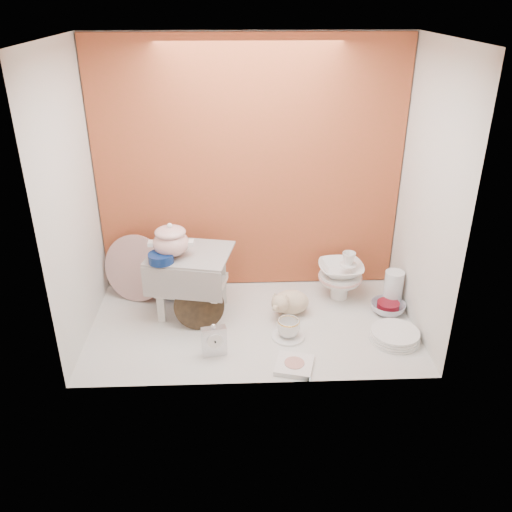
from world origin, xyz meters
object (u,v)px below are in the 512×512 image
Objects in this scene: plush_pig at (291,302)px; mantel_clock at (214,340)px; crystal_bowl at (388,308)px; blue_white_vase at (175,274)px; dinner_plate_stack at (395,335)px; floral_platter at (136,268)px; soup_tureen at (171,240)px; gold_rim_teacup at (288,328)px; step_stool at (192,282)px; porcelain_tower at (340,275)px.

mantel_clock is at bearing -162.50° from plush_pig.
blue_white_vase is at bearing 168.01° from crystal_bowl.
blue_white_vase is 1.34m from dinner_plate_stack.
floral_platter is 2.03× the size of crystal_bowl.
dinner_plate_stack is (1.19, -0.30, -0.45)m from soup_tureen.
blue_white_vase is at bearing 155.99° from dinner_plate_stack.
gold_rim_teacup is 0.64m from crystal_bowl.
mantel_clock is at bearing -60.75° from step_stool.
blue_white_vase is 0.89× the size of porcelain_tower.
soup_tureen is 0.77m from plush_pig.
floral_platter is (-0.35, 0.17, 0.01)m from step_stool.
gold_rim_teacup is 0.62× the size of crystal_bowl.
floral_platter is (-0.25, 0.22, -0.28)m from soup_tureen.
floral_platter is 1.32× the size of porcelain_tower.
dinner_plate_stack is (0.53, -0.29, -0.05)m from plush_pig.
crystal_bowl is (1.23, -0.02, -0.45)m from soup_tureen.
porcelain_tower reaches higher than dinner_plate_stack.
soup_tureen reaches higher than gold_rim_teacup.
step_stool is at bearing -172.05° from porcelain_tower.
crystal_bowl is (1.48, -0.24, -0.17)m from floral_platter.
gold_rim_teacup reaches higher than crystal_bowl.
step_stool is at bearing 24.06° from soup_tureen.
floral_platter is at bearing 165.02° from step_stool.
gold_rim_teacup is at bearing -130.34° from porcelain_tower.
blue_white_vase is (0.23, 0.03, -0.06)m from floral_platter.
gold_rim_teacup is (0.62, -0.25, -0.42)m from soup_tureen.
plush_pig is at bearing 151.32° from dinner_plate_stack.
blue_white_vase is 0.82m from gold_rim_teacup.
floral_platter reaches higher than step_stool.
step_stool is at bearing 95.91° from mantel_clock.
crystal_bowl is at bearing -9.22° from floral_platter.
step_stool is at bearing 151.25° from gold_rim_teacup.
mantel_clock reaches higher than crystal_bowl.
mantel_clock is 0.97m from dinner_plate_stack.
porcelain_tower is (0.98, 0.17, -0.33)m from soup_tureen.
plush_pig is (0.66, -0.01, -0.40)m from soup_tureen.
step_stool is at bearing 176.71° from crystal_bowl.
plush_pig is at bearing 178.57° from crystal_bowl.
soup_tureen is at bearing 155.72° from plush_pig.
plush_pig is 0.37m from porcelain_tower.
floral_platter is 3.28× the size of gold_rim_teacup.
soup_tureen is at bearing -144.18° from step_stool.
soup_tureen reaches higher than porcelain_tower.
blue_white_vase is 0.68m from mantel_clock.
soup_tureen is 0.58× the size of floral_platter.
floral_platter is at bearing 160.33° from dinner_plate_stack.
soup_tureen reaches higher than crystal_bowl.
mantel_clock reaches higher than plush_pig.
plush_pig is (0.43, 0.38, -0.01)m from mantel_clock.
plush_pig is at bearing 29.51° from mantel_clock.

